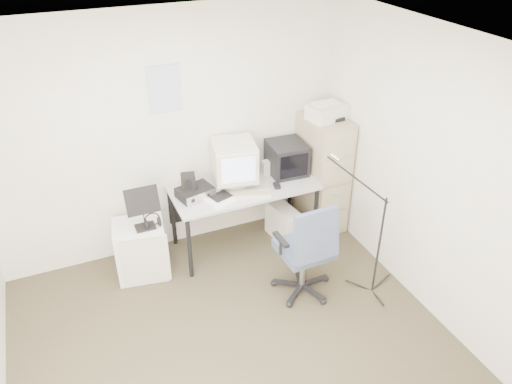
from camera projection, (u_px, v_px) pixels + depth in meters
name	position (u px, v px, depth m)	size (l,w,h in m)	color
floor	(241.00, 357.00, 4.16)	(3.60, 3.60, 0.01)	#342D1B
ceiling	(234.00, 59.00, 2.86)	(3.60, 3.60, 0.01)	white
wall_back	(171.00, 137.00, 4.92)	(3.60, 0.02, 2.50)	beige
wall_right	(440.00, 184.00, 4.12)	(0.02, 3.60, 2.50)	beige
wall_calendar	(164.00, 89.00, 4.65)	(0.30, 0.02, 0.44)	white
filing_cabinet	(322.00, 173.00, 5.52)	(0.40, 0.60, 1.30)	#A49C85
printer	(327.00, 112.00, 5.15)	(0.39, 0.26, 0.15)	silver
desk	(244.00, 215.00, 5.32)	(1.50, 0.70, 0.73)	#AEAEAE
crt_monitor	(234.00, 164.00, 5.04)	(0.42, 0.44, 0.46)	silver
crt_tv	(287.00, 158.00, 5.30)	(0.37, 0.39, 0.34)	black
desk_speaker	(265.00, 168.00, 5.31)	(0.08, 0.08, 0.15)	beige
keyboard	(250.00, 194.00, 4.97)	(0.41, 0.14, 0.02)	silver
mouse	(277.00, 186.00, 5.10)	(0.06, 0.11, 0.03)	black
radio_receiver	(195.00, 192.00, 4.93)	(0.34, 0.24, 0.10)	black
radio_speaker	(188.00, 181.00, 4.88)	(0.14, 0.13, 0.14)	black
papers	(217.00, 198.00, 4.90)	(0.24, 0.33, 0.02)	white
pc_tower	(282.00, 222.00, 5.49)	(0.19, 0.43, 0.40)	silver
office_chair	(304.00, 247.00, 4.60)	(0.59, 0.59, 1.02)	#363C54
side_cart	(141.00, 249.00, 4.92)	(0.48, 0.38, 0.59)	silver
music_stand	(143.00, 208.00, 4.61)	(0.31, 0.16, 0.45)	black
headphones	(153.00, 222.00, 4.71)	(0.16, 0.16, 0.03)	black
mic_stand	(381.00, 232.00, 4.50)	(0.02, 0.02, 1.38)	black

